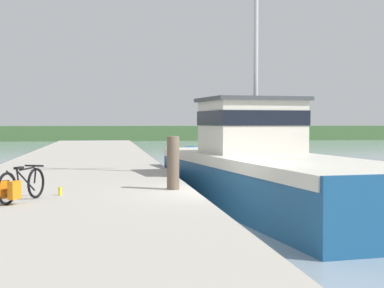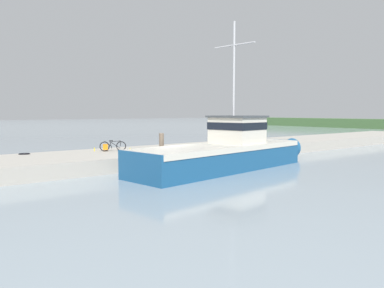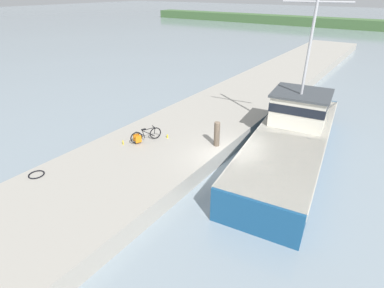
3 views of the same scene
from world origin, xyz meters
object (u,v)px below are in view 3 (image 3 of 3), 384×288
Objects in this scene: fishing_boat_main at (293,136)px; bicycle_touring at (143,136)px; mooring_post at (217,134)px; water_bottle_on_curb at (123,143)px; water_bottle_by_bike at (167,136)px.

fishing_boat_main reaches higher than bicycle_touring.
mooring_post is (-3.03, -2.87, 0.39)m from fishing_boat_main.
mooring_post is 5.29× the size of water_bottle_on_curb.
fishing_boat_main is 77.76× the size of water_bottle_by_bike.
fishing_boat_main is at bearing 32.83° from water_bottle_by_bike.
fishing_boat_main reaches higher than water_bottle_on_curb.
water_bottle_on_curb is at bearing -125.98° from water_bottle_by_bike.
water_bottle_by_bike is at bearing -163.19° from mooring_post.
water_bottle_by_bike is (0.77, 1.08, -0.24)m from bicycle_touring.
water_bottle_on_curb is at bearing -149.13° from fishing_boat_main.
water_bottle_by_bike is at bearing 78.59° from bicycle_touring.
mooring_post is at bearing 34.05° from water_bottle_on_curb.
bicycle_touring is at bearing -151.13° from fishing_boat_main.
mooring_post is at bearing 52.84° from bicycle_touring.
bicycle_touring is 8.41× the size of water_bottle_by_bike.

